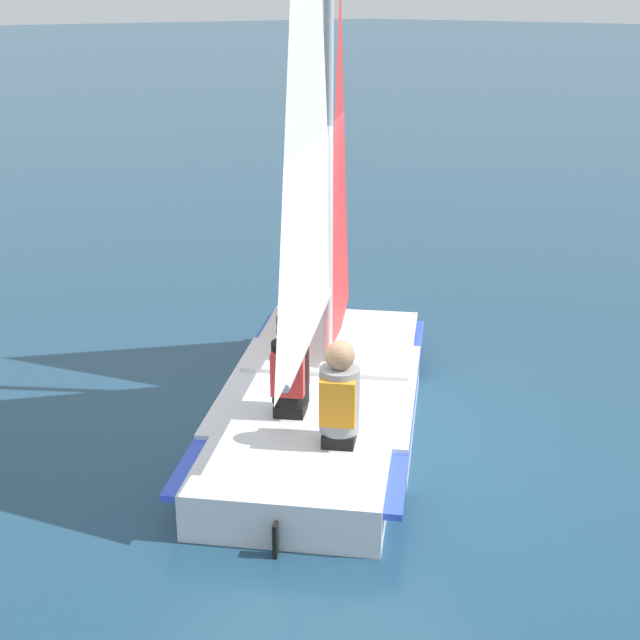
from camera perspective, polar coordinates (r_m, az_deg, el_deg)
name	(u,v)px	position (r m, az deg, el deg)	size (l,w,h in m)	color
ground_plane	(320,423)	(7.82, 0.00, -6.60)	(260.00, 260.00, 0.00)	navy
sailboat_main	(319,334)	(7.44, -0.04, -0.88)	(3.95, 3.67, 5.85)	silver
sailor_helm	(290,380)	(7.08, -1.90, -3.89)	(0.43, 0.42, 1.16)	black
sailor_crew	(339,410)	(6.62, 1.26, -5.77)	(0.43, 0.42, 1.16)	black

